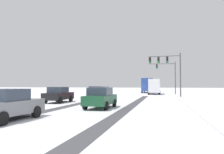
{
  "coord_description": "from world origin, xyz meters",
  "views": [
    {
      "loc": [
        5.9,
        -4.83,
        1.81
      ],
      "look_at": [
        0.0,
        20.9,
        2.8
      ],
      "focal_mm": 34.71,
      "sensor_mm": 36.0,
      "label": 1
    }
  ],
  "objects": [
    {
      "name": "car_grey_fifth",
      "position": [
        -1.78,
        4.76,
        0.82
      ],
      "size": [
        1.96,
        4.16,
        1.62
      ],
      "color": "slate",
      "rests_on": "ground"
    },
    {
      "name": "bus_oncoming",
      "position": [
        2.69,
        48.64,
        1.99
      ],
      "size": [
        2.75,
        11.02,
        3.38
      ],
      "color": "#284793",
      "rests_on": "ground"
    },
    {
      "name": "traffic_signal_far_right",
      "position": [
        7.2,
        39.78,
        4.37
      ],
      "size": [
        5.2,
        0.51,
        6.5
      ],
      "color": "#47474C",
      "rests_on": "ground"
    },
    {
      "name": "box_truck_delivery",
      "position": [
        4.41,
        38.87,
        1.63
      ],
      "size": [
        2.54,
        7.49,
        3.02
      ],
      "color": "silver",
      "rests_on": "ground"
    },
    {
      "name": "car_red_second",
      "position": [
        -1.52,
        21.56,
        0.82
      ],
      "size": [
        1.95,
        4.16,
        1.62
      ],
      "color": "red",
      "rests_on": "ground"
    },
    {
      "name": "car_blue_lead",
      "position": [
        -4.13,
        27.4,
        0.82
      ],
      "size": [
        1.91,
        4.14,
        1.62
      ],
      "color": "#233899",
      "rests_on": "ground"
    },
    {
      "name": "traffic_signal_near_right",
      "position": [
        6.75,
        27.98,
        4.74
      ],
      "size": [
        4.68,
        0.59,
        6.5
      ],
      "color": "#47474C",
      "rests_on": "ground"
    },
    {
      "name": "wheel_track_right_lane",
      "position": [
        3.32,
        14.93,
        0.0
      ],
      "size": [
        0.89,
        32.84,
        0.01
      ],
      "primitive_type": "cube",
      "color": "#424247",
      "rests_on": "ground"
    },
    {
      "name": "wheel_track_left_lane",
      "position": [
        -1.93,
        14.93,
        0.0
      ],
      "size": [
        0.99,
        32.84,
        0.01
      ],
      "primitive_type": "cube",
      "color": "#424247",
      "rests_on": "ground"
    },
    {
      "name": "car_black_third",
      "position": [
        -4.6,
        15.97,
        0.82
      ],
      "size": [
        1.84,
        4.1,
        1.62
      ],
      "color": "black",
      "rests_on": "ground"
    },
    {
      "name": "car_dark_green_fourth",
      "position": [
        1.23,
        11.51,
        0.82
      ],
      "size": [
        1.89,
        4.13,
        1.62
      ],
      "color": "#194C2D",
      "rests_on": "ground"
    },
    {
      "name": "sidewalk_kerb_right",
      "position": [
        9.98,
        13.44,
        0.06
      ],
      "size": [
        4.0,
        32.84,
        0.12
      ],
      "primitive_type": "cube",
      "color": "white",
      "rests_on": "ground"
    }
  ]
}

